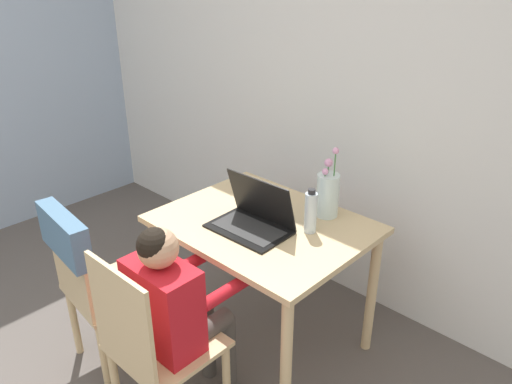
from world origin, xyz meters
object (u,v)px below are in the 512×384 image
Objects in this scene: person_seated at (175,303)px; chair_spare at (86,267)px; chair_occupied at (153,347)px; water_bottle at (311,212)px; laptop at (254,217)px; flower_vase at (328,194)px.

chair_spare is at bearing 11.98° from person_seated.
chair_occupied is 0.89m from water_bottle.
flower_vase is at bearing 60.81° from laptop.
chair_spare is (-0.51, 0.01, 0.15)m from chair_occupied.
chair_occupied is at bearing 90.00° from person_seated.
chair_occupied is 0.99× the size of chair_spare.
laptop is at bearing -120.45° from chair_spare.
person_seated is at bearing -104.21° from water_bottle.
chair_occupied is 0.91× the size of person_seated.
flower_vase is (0.63, 0.97, 0.24)m from chair_spare.
water_bottle reaches higher than chair_occupied.
water_bottle reaches higher than chair_spare.
chair_spare is 0.80m from laptop.
laptop is at bearing -117.38° from flower_vase.
flower_vase is (0.17, 0.34, 0.06)m from laptop.
flower_vase reaches higher than water_bottle.
chair_spare is at bearing -128.00° from laptop.
chair_spare is at bearing -1.94° from chair_occupied.
flower_vase reaches higher than chair_spare.
water_bottle is (0.21, 0.15, 0.05)m from laptop.
laptop is at bearing -86.37° from chair_occupied.
person_seated is (0.51, 0.11, 0.00)m from chair_spare.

